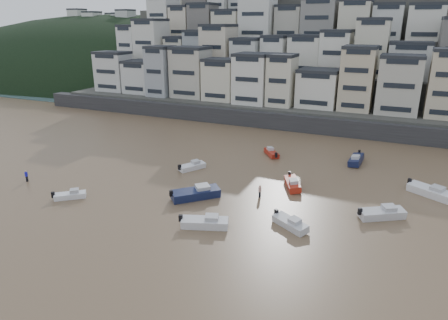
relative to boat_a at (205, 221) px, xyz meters
The scene contains 17 objects.
ground 20.92m from the boat_a, 120.01° to the right, with size 400.00×400.00×0.00m, color brown.
sea_strip 174.97m from the boat_a, 133.51° to the left, with size 340.00×340.00×0.00m, color slate.
harbor_wall 46.91m from the boat_a, 90.56° to the left, with size 140.00×3.00×3.50m, color #38383A.
hillside 87.70m from the boat_a, 87.18° to the left, with size 141.04×66.00×50.00m.
headland 157.43m from the boat_a, 132.05° to the left, with size 216.00×135.00×53.33m.
boat_a is the anchor object (origin of this frame).
boat_b 9.77m from the boat_a, 23.61° to the left, with size 5.11×1.67×1.39m, color silver, non-canonical shape.
boat_c 8.08m from the boat_a, 125.51° to the left, with size 7.07×2.31×1.93m, color #151E44, non-canonical shape.
boat_d 21.25m from the boat_a, 30.40° to the left, with size 6.00×1.96×1.64m, color silver, non-canonical shape.
boat_e 16.68m from the boat_a, 68.58° to the left, with size 5.58×1.83×1.52m, color #AF2515, non-canonical shape.
boat_f 19.25m from the boat_a, 122.96° to the left, with size 4.90×1.60×1.34m, color white, non-canonical shape.
boat_g 31.32m from the boat_a, 40.47° to the left, with size 6.40×2.09×1.75m, color white, non-canonical shape.
boat_h 28.18m from the boat_a, 92.24° to the left, with size 4.82×1.58×1.31m, color maroon, non-canonical shape.
boat_i 32.73m from the boat_a, 66.54° to the left, with size 6.02×1.97×1.64m, color #12193A, non-canonical shape.
boat_j 20.00m from the boat_a, behind, with size 4.39×1.44×1.20m, color white, non-canonical shape.
person_blue 30.30m from the boat_a, behind, with size 0.44×0.44×1.74m, color #1C1BCD, non-canonical shape.
person_pink 10.86m from the boat_a, 74.18° to the left, with size 0.44×0.44×1.74m, color #D2A194, non-canonical shape.
Camera 1 is at (29.24, -18.17, 22.27)m, focal length 32.00 mm.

